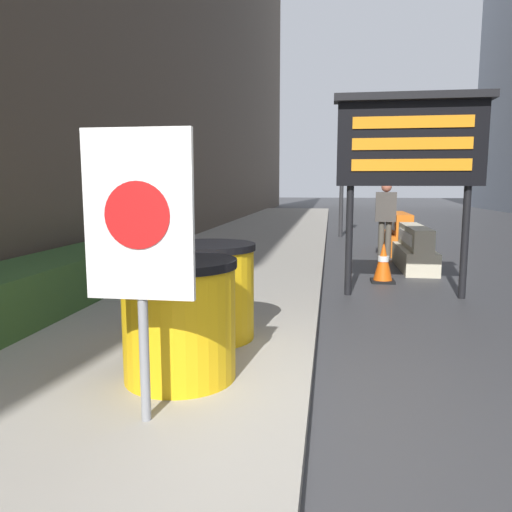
# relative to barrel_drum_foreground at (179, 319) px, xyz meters

# --- Properties ---
(ground_plane) EXTENTS (120.00, 120.00, 0.00)m
(ground_plane) POSITION_rel_barrel_drum_foreground_xyz_m (0.97, -0.50, -0.59)
(ground_plane) COLOR #38383A
(sidewalk_left) EXTENTS (3.77, 56.00, 0.14)m
(sidewalk_left) POSITION_rel_barrel_drum_foreground_xyz_m (-0.91, -0.50, -0.52)
(sidewalk_left) COLOR gray
(sidewalk_left) RESTS_ON ground_plane
(hedge_strip) EXTENTS (0.90, 6.10, 0.57)m
(hedge_strip) POSITION_rel_barrel_drum_foreground_xyz_m (-2.19, 2.24, -0.17)
(hedge_strip) COLOR #335628
(hedge_strip) RESTS_ON sidewalk_left
(barrel_drum_foreground) EXTENTS (0.86, 0.86, 0.90)m
(barrel_drum_foreground) POSITION_rel_barrel_drum_foreground_xyz_m (0.00, 0.00, 0.00)
(barrel_drum_foreground) COLOR yellow
(barrel_drum_foreground) RESTS_ON sidewalk_left
(barrel_drum_middle) EXTENTS (0.86, 0.86, 0.90)m
(barrel_drum_middle) POSITION_rel_barrel_drum_foreground_xyz_m (-0.01, 1.00, 0.00)
(barrel_drum_middle) COLOR yellow
(barrel_drum_middle) RESTS_ON sidewalk_left
(warning_sign) EXTENTS (0.65, 0.08, 1.75)m
(warning_sign) POSITION_rel_barrel_drum_foreground_xyz_m (-0.01, -0.71, 0.72)
(warning_sign) COLOR gray
(warning_sign) RESTS_ON sidewalk_left
(message_board) EXTENTS (2.08, 0.36, 2.78)m
(message_board) POSITION_rel_barrel_drum_foreground_xyz_m (2.14, 3.70, 1.53)
(message_board) COLOR black
(message_board) RESTS_ON ground_plane
(jersey_barrier_cream) EXTENTS (0.58, 2.00, 0.81)m
(jersey_barrier_cream) POSITION_rel_barrel_drum_foreground_xyz_m (2.67, 6.20, -0.23)
(jersey_barrier_cream) COLOR beige
(jersey_barrier_cream) RESTS_ON ground_plane
(jersey_barrier_orange_near) EXTENTS (0.61, 1.82, 0.93)m
(jersey_barrier_orange_near) POSITION_rel_barrel_drum_foreground_xyz_m (2.67, 8.44, -0.18)
(jersey_barrier_orange_near) COLOR orange
(jersey_barrier_orange_near) RESTS_ON ground_plane
(traffic_cone_near) EXTENTS (0.38, 0.38, 0.67)m
(traffic_cone_near) POSITION_rel_barrel_drum_foreground_xyz_m (1.95, 4.74, -0.26)
(traffic_cone_near) COLOR black
(traffic_cone_near) RESTS_ON ground_plane
(traffic_cone_mid) EXTENTS (0.39, 0.39, 0.71)m
(traffic_cone_mid) POSITION_rel_barrel_drum_foreground_xyz_m (3.44, 11.59, -0.25)
(traffic_cone_mid) COLOR black
(traffic_cone_mid) RESTS_ON ground_plane
(traffic_light_near_curb) EXTENTS (0.28, 0.44, 3.83)m
(traffic_light_near_curb) POSITION_rel_barrel_drum_foreground_xyz_m (1.41, 11.89, 2.19)
(traffic_light_near_curb) COLOR #2D2D30
(traffic_light_near_curb) RESTS_ON ground_plane
(pedestrian_worker) EXTENTS (0.45, 0.29, 1.64)m
(pedestrian_worker) POSITION_rel_barrel_drum_foreground_xyz_m (2.26, 7.53, 0.38)
(pedestrian_worker) COLOR #514C42
(pedestrian_worker) RESTS_ON ground_plane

